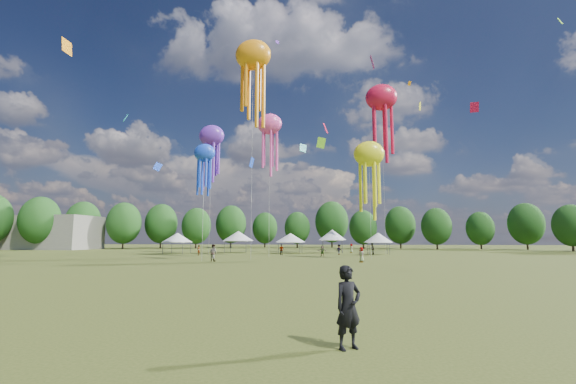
# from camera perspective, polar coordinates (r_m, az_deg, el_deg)

# --- Properties ---
(ground) EXTENTS (300.00, 300.00, 0.00)m
(ground) POSITION_cam_1_polar(r_m,az_deg,el_deg) (14.56, -21.98, -16.80)
(ground) COLOR #384416
(ground) RESTS_ON ground
(observer_main) EXTENTS (0.86, 0.80, 1.96)m
(observer_main) POSITION_cam_1_polar(r_m,az_deg,el_deg) (9.68, 8.99, -16.58)
(observer_main) COLOR black
(observer_main) RESTS_ON ground
(spectator_near) EXTENTS (1.15, 1.04, 1.93)m
(spectator_near) POSITION_cam_1_polar(r_m,az_deg,el_deg) (45.22, -11.13, -8.91)
(spectator_near) COLOR gray
(spectator_near) RESTS_ON ground
(spectators_far) EXTENTS (27.55, 29.68, 1.91)m
(spectators_far) POSITION_cam_1_polar(r_m,az_deg,el_deg) (60.26, 6.66, -8.59)
(spectators_far) COLOR gray
(spectators_far) RESTS_ON ground
(festival_tents) EXTENTS (39.15, 11.27, 4.23)m
(festival_tents) POSITION_cam_1_polar(r_m,az_deg,el_deg) (68.14, -1.60, -6.69)
(festival_tents) COLOR #47474C
(festival_tents) RESTS_ON ground
(show_kites) EXTENTS (34.11, 23.18, 29.08)m
(show_kites) POSITION_cam_1_polar(r_m,az_deg,el_deg) (59.08, 2.10, 10.41)
(show_kites) COLOR #F648AC
(show_kites) RESTS_ON ground
(small_kites) EXTENTS (70.61, 53.03, 44.86)m
(small_kites) POSITION_cam_1_polar(r_m,az_deg,el_deg) (59.16, 1.68, 20.60)
(small_kites) COLOR #F648AC
(small_kites) RESTS_ON ground
(treeline) EXTENTS (201.57, 95.24, 13.43)m
(treeline) POSITION_cam_1_polar(r_m,az_deg,el_deg) (75.93, -0.63, -3.98)
(treeline) COLOR #38281C
(treeline) RESTS_ON ground
(hangar) EXTENTS (40.00, 12.00, 8.00)m
(hangar) POSITION_cam_1_polar(r_m,az_deg,el_deg) (115.66, -35.63, -4.97)
(hangar) COLOR gray
(hangar) RESTS_ON ground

